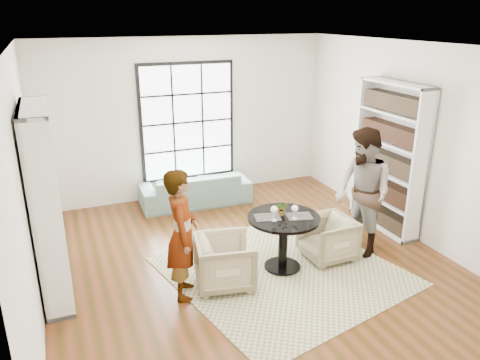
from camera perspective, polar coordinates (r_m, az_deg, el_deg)
name	(u,v)px	position (r m, az deg, el deg)	size (l,w,h in m)	color
ground	(250,263)	(6.81, 1.21, -10.09)	(6.00, 6.00, 0.00)	#632F17
room_shell	(236,169)	(6.76, -0.55, 1.35)	(6.00, 6.01, 6.00)	silver
rug	(282,271)	(6.63, 5.19, -11.00)	(2.82, 2.82, 0.01)	#B5AE88
pedestal_table	(283,231)	(6.46, 5.31, -6.22)	(0.99, 0.99, 0.79)	black
sofa	(195,188)	(8.76, -5.47, -1.04)	(2.02, 0.79, 0.59)	slate
armchair_left	(225,262)	(6.16, -1.85, -9.97)	(0.72, 0.74, 0.68)	tan
armchair_right	(327,238)	(6.91, 10.61, -7.02)	(0.68, 0.70, 0.63)	tan
person_left	(182,235)	(5.78, -7.06, -6.62)	(0.61, 0.40, 1.68)	gray
person_right	(363,193)	(6.96, 14.75, -1.53)	(0.92, 0.71, 1.88)	gray
placemat_left	(268,217)	(6.32, 3.39, -4.56)	(0.34, 0.26, 0.01)	#282522
placemat_right	(299,216)	(6.39, 7.25, -4.41)	(0.34, 0.26, 0.01)	#282522
cutlery_left	(268,217)	(6.32, 3.39, -4.50)	(0.14, 0.22, 0.01)	silver
cutlery_right	(299,216)	(6.39, 7.25, -4.35)	(0.14, 0.22, 0.01)	silver
wine_glass_left	(274,210)	(6.18, 4.19, -3.69)	(0.10, 0.10, 0.21)	silver
wine_glass_right	(295,209)	(6.25, 6.70, -3.53)	(0.09, 0.09, 0.20)	silver
flower_centerpiece	(282,209)	(6.38, 5.12, -3.50)	(0.17, 0.15, 0.19)	gray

